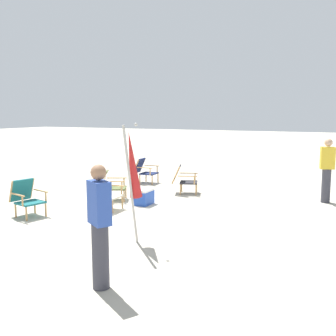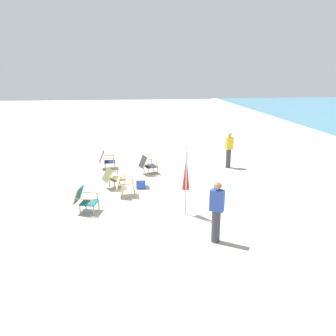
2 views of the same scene
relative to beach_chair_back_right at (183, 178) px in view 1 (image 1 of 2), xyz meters
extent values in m
plane|color=#B7AF9E|center=(1.77, -0.60, -0.43)|extent=(80.00, 80.00, 0.00)
cube|color=#28282D|center=(-0.05, 0.15, -0.11)|extent=(0.65, 0.63, 0.04)
cube|color=#28282D|center=(0.06, -0.18, 0.13)|extent=(0.55, 0.40, 0.49)
cylinder|color=tan|center=(-0.35, 0.27, -0.27)|extent=(0.04, 0.04, 0.32)
cylinder|color=tan|center=(0.09, 0.43, -0.27)|extent=(0.04, 0.04, 0.32)
cylinder|color=tan|center=(-0.20, -0.13, -0.27)|extent=(0.04, 0.04, 0.32)
cylinder|color=tan|center=(0.24, 0.02, -0.27)|extent=(0.04, 0.04, 0.32)
cube|color=tan|center=(-0.31, 0.04, 0.11)|extent=(0.21, 0.51, 0.02)
cylinder|color=tan|center=(-0.37, 0.21, 0.00)|extent=(0.04, 0.04, 0.22)
cube|color=tan|center=(0.22, 0.22, 0.11)|extent=(0.21, 0.51, 0.02)
cylinder|color=tan|center=(0.15, 0.40, 0.00)|extent=(0.04, 0.04, 0.22)
cylinder|color=tan|center=(-0.18, -0.26, 0.13)|extent=(0.12, 0.25, 0.49)
cylinder|color=tan|center=(0.30, -0.09, 0.13)|extent=(0.12, 0.25, 0.49)
cube|color=#196066|center=(3.77, -2.00, -0.11)|extent=(0.62, 0.59, 0.04)
cube|color=#196066|center=(3.69, -2.32, 0.14)|extent=(0.53, 0.33, 0.50)
cylinder|color=tan|center=(3.60, -1.74, -0.27)|extent=(0.04, 0.04, 0.32)
cylinder|color=tan|center=(4.05, -1.85, -0.27)|extent=(0.04, 0.04, 0.32)
cylinder|color=tan|center=(3.49, -2.16, -0.27)|extent=(0.04, 0.04, 0.32)
cylinder|color=tan|center=(3.95, -2.27, -0.27)|extent=(0.04, 0.04, 0.32)
cube|color=tan|center=(3.49, -1.96, 0.11)|extent=(0.16, 0.52, 0.02)
cylinder|color=tan|center=(3.54, -1.77, 0.00)|extent=(0.04, 0.04, 0.22)
cube|color=tan|center=(4.04, -2.09, 0.11)|extent=(0.16, 0.52, 0.02)
cylinder|color=tan|center=(4.08, -1.91, 0.00)|extent=(0.04, 0.04, 0.22)
cylinder|color=tan|center=(3.44, -2.26, 0.14)|extent=(0.09, 0.22, 0.50)
cylinder|color=tan|center=(3.94, -2.39, 0.14)|extent=(0.09, 0.22, 0.50)
cube|color=#19234C|center=(-1.00, -1.64, -0.11)|extent=(0.55, 0.51, 0.04)
cube|color=#19234C|center=(-0.98, -1.98, 0.13)|extent=(0.51, 0.28, 0.49)
cylinder|color=tan|center=(-1.25, -1.44, -0.27)|extent=(0.04, 0.04, 0.32)
cylinder|color=tan|center=(-0.78, -1.41, -0.27)|extent=(0.04, 0.04, 0.32)
cylinder|color=tan|center=(-1.22, -1.87, -0.27)|extent=(0.04, 0.04, 0.32)
cylinder|color=tan|center=(-0.75, -1.84, -0.27)|extent=(0.04, 0.04, 0.32)
cube|color=tan|center=(-1.28, -1.68, 0.11)|extent=(0.07, 0.53, 0.02)
cylinder|color=tan|center=(-1.29, -1.49, 0.00)|extent=(0.04, 0.04, 0.22)
cube|color=tan|center=(-0.72, -1.64, 0.11)|extent=(0.07, 0.53, 0.02)
cylinder|color=tan|center=(-0.73, -1.45, 0.00)|extent=(0.04, 0.04, 0.22)
cylinder|color=tan|center=(-1.23, -2.00, 0.13)|extent=(0.06, 0.25, 0.49)
cylinder|color=tan|center=(-0.72, -1.97, 0.13)|extent=(0.06, 0.25, 0.49)
cube|color=beige|center=(2.50, -0.80, -0.11)|extent=(0.54, 0.50, 0.04)
cube|color=beige|center=(2.51, -1.12, 0.14)|extent=(0.50, 0.22, 0.51)
cylinder|color=tan|center=(2.26, -0.60, -0.27)|extent=(0.04, 0.04, 0.32)
cylinder|color=tan|center=(2.72, -0.58, -0.27)|extent=(0.04, 0.04, 0.32)
cylinder|color=tan|center=(2.28, -1.03, -0.27)|extent=(0.04, 0.04, 0.32)
cylinder|color=tan|center=(2.74, -1.01, -0.27)|extent=(0.04, 0.04, 0.32)
cube|color=tan|center=(2.22, -0.83, 0.11)|extent=(0.06, 0.53, 0.02)
cylinder|color=tan|center=(2.21, -0.65, 0.00)|extent=(0.04, 0.04, 0.22)
cube|color=tan|center=(2.78, -0.81, 0.11)|extent=(0.06, 0.53, 0.02)
cylinder|color=tan|center=(2.77, -0.62, 0.00)|extent=(0.04, 0.04, 0.22)
cylinder|color=tan|center=(2.26, -1.13, 0.14)|extent=(0.05, 0.20, 0.51)
cylinder|color=tan|center=(2.77, -1.11, 0.14)|extent=(0.05, 0.20, 0.51)
cube|color=#515B33|center=(1.53, -1.23, -0.11)|extent=(0.68, 0.66, 0.04)
cube|color=#515B33|center=(1.70, -1.56, 0.12)|extent=(0.57, 0.48, 0.47)
cylinder|color=tan|center=(1.23, -1.14, -0.27)|extent=(0.04, 0.04, 0.32)
cylinder|color=tan|center=(1.65, -0.93, -0.27)|extent=(0.04, 0.04, 0.32)
cylinder|color=tan|center=(1.42, -1.52, -0.27)|extent=(0.04, 0.04, 0.32)
cylinder|color=tan|center=(1.84, -1.32, -0.27)|extent=(0.04, 0.04, 0.32)
cube|color=tan|center=(1.29, -1.37, 0.11)|extent=(0.27, 0.49, 0.02)
cylinder|color=tan|center=(1.21, -1.20, 0.00)|extent=(0.04, 0.04, 0.22)
cube|color=tan|center=(1.79, -1.12, 0.11)|extent=(0.27, 0.49, 0.02)
cylinder|color=tan|center=(1.71, -0.95, 0.00)|extent=(0.04, 0.04, 0.22)
cylinder|color=tan|center=(1.47, -1.67, 0.12)|extent=(0.17, 0.28, 0.47)
cylinder|color=tan|center=(1.93, -1.45, 0.12)|extent=(0.17, 0.28, 0.47)
cylinder|color=#B7B2A8|center=(4.40, 0.93, 0.61)|extent=(0.39, 0.08, 2.08)
cone|color=red|center=(4.34, 0.94, 0.97)|extent=(0.43, 0.26, 1.18)
sphere|color=#B7B2A8|center=(4.23, 0.95, 1.64)|extent=(0.06, 0.06, 0.06)
cylinder|color=#383842|center=(6.02, 1.44, 0.00)|extent=(0.22, 0.22, 0.86)
cube|color=#2D4CA5|center=(6.02, 1.44, 0.71)|extent=(0.35, 0.39, 0.56)
sphere|color=#9E7051|center=(6.02, 1.44, 1.10)|extent=(0.20, 0.20, 0.20)
cylinder|color=#383842|center=(-0.54, 3.72, 0.00)|extent=(0.22, 0.22, 0.86)
cube|color=gold|center=(-0.54, 3.72, 0.71)|extent=(0.28, 0.38, 0.56)
sphere|color=tan|center=(-0.54, 3.72, 1.10)|extent=(0.20, 0.20, 0.20)
cube|color=blue|center=(1.66, -0.34, -0.26)|extent=(0.48, 0.34, 0.34)
cube|color=white|center=(1.66, -0.34, -0.06)|extent=(0.49, 0.35, 0.06)
camera|label=1|loc=(10.03, 4.33, 1.85)|focal=42.00mm
camera|label=2|loc=(13.42, -0.64, 3.81)|focal=35.00mm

